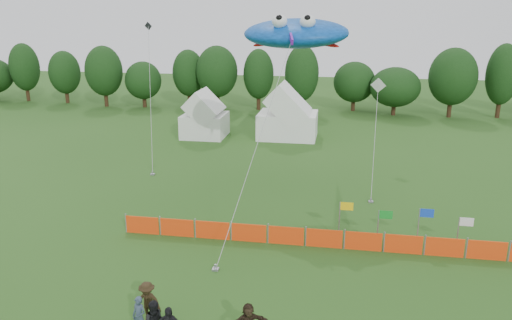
% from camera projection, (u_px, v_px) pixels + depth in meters
% --- Properties ---
extents(treeline, '(104.57, 8.78, 8.36)m').
position_uv_depth(treeline, '(324.00, 78.00, 60.05)').
color(treeline, '#382314').
rests_on(treeline, ground).
extents(tent_left, '(4.17, 4.17, 3.68)m').
position_uv_depth(tent_left, '(205.00, 118.00, 48.83)').
color(tent_left, white).
rests_on(tent_left, ground).
extents(tent_right, '(5.71, 4.56, 4.03)m').
position_uv_depth(tent_right, '(288.00, 117.00, 48.37)').
color(tent_right, white).
rests_on(tent_right, ground).
extents(barrier_fence, '(21.90, 0.06, 1.00)m').
position_uv_depth(barrier_fence, '(324.00, 238.00, 25.98)').
color(barrier_fence, '#F13E0D').
rests_on(barrier_fence, ground).
extents(flag_row, '(6.73, 0.70, 2.25)m').
position_uv_depth(flag_row, '(400.00, 221.00, 25.90)').
color(flag_row, gray).
rests_on(flag_row, ground).
extents(spectator_a, '(0.68, 0.55, 1.61)m').
position_uv_depth(spectator_a, '(139.00, 316.00, 18.80)').
color(spectator_a, '#324254').
rests_on(spectator_a, ground).
extents(spectator_c, '(1.18, 0.73, 1.76)m').
position_uv_depth(spectator_c, '(147.00, 302.00, 19.59)').
color(spectator_c, black).
rests_on(spectator_c, ground).
extents(stingray_kite, '(7.54, 21.21, 11.76)m').
position_uv_depth(stingray_kite, '(297.00, 33.00, 32.20)').
color(stingray_kite, blue).
rests_on(stingray_kite, ground).
extents(small_kite_white, '(1.40, 10.14, 6.84)m').
position_uv_depth(small_kite_white, '(376.00, 114.00, 37.54)').
color(small_kite_white, silver).
rests_on(small_kite_white, ground).
extents(small_kite_dark, '(4.34, 10.79, 11.00)m').
position_uv_depth(small_kite_dark, '(150.00, 87.00, 41.80)').
color(small_kite_dark, black).
rests_on(small_kite_dark, ground).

